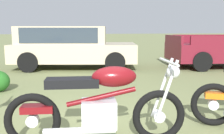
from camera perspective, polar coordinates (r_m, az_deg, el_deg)
The scene contains 3 objects.
ground_plane at distance 3.46m, azimuth -5.01°, elevation -14.68°, with size 120.00×120.00×0.00m, color olive.
motorcycle_maroon at distance 3.00m, azimuth -2.87°, elevation -8.58°, with size 2.12×0.64×1.02m.
car_beige at distance 8.88m, azimuth -9.55°, elevation 5.10°, with size 4.39×2.58×1.43m.
Camera 1 is at (-0.36, -3.16, 1.37)m, focal length 40.78 mm.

